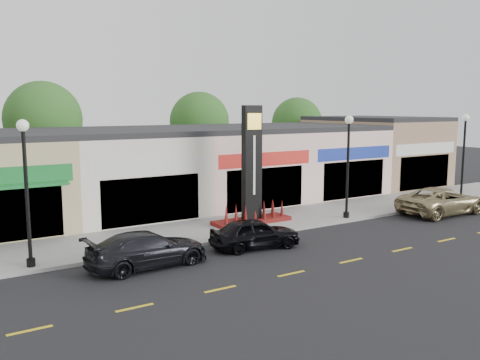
# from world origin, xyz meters

# --- Properties ---
(ground) EXTENTS (120.00, 120.00, 0.00)m
(ground) POSITION_xyz_m (0.00, 0.00, 0.00)
(ground) COLOR black
(ground) RESTS_ON ground
(sidewalk) EXTENTS (52.00, 4.30, 0.15)m
(sidewalk) POSITION_xyz_m (0.00, 4.35, 0.07)
(sidewalk) COLOR gray
(sidewalk) RESTS_ON ground
(curb) EXTENTS (52.00, 0.20, 0.15)m
(curb) POSITION_xyz_m (0.00, 2.10, 0.07)
(curb) COLOR gray
(curb) RESTS_ON ground
(shop_cream) EXTENTS (7.00, 10.01, 4.80)m
(shop_cream) POSITION_xyz_m (-1.50, 11.47, 2.40)
(shop_cream) COLOR beige
(shop_cream) RESTS_ON ground
(shop_pink_w) EXTENTS (7.00, 10.01, 4.80)m
(shop_pink_w) POSITION_xyz_m (5.50, 11.47, 2.40)
(shop_pink_w) COLOR beige
(shop_pink_w) RESTS_ON ground
(shop_pink_e) EXTENTS (7.00, 10.01, 4.80)m
(shop_pink_e) POSITION_xyz_m (12.50, 11.47, 2.40)
(shop_pink_e) COLOR beige
(shop_pink_e) RESTS_ON ground
(shop_tan) EXTENTS (7.00, 10.01, 5.30)m
(shop_tan) POSITION_xyz_m (19.50, 11.48, 2.65)
(shop_tan) COLOR #916A54
(shop_tan) RESTS_ON ground
(tree_rear_west) EXTENTS (5.20, 5.20, 7.83)m
(tree_rear_west) POSITION_xyz_m (-4.00, 19.50, 5.22)
(tree_rear_west) COLOR #382619
(tree_rear_west) RESTS_ON ground
(tree_rear_mid) EXTENTS (4.80, 4.80, 7.29)m
(tree_rear_mid) POSITION_xyz_m (8.00, 19.50, 4.88)
(tree_rear_mid) COLOR #382619
(tree_rear_mid) RESTS_ON ground
(tree_rear_east) EXTENTS (4.60, 4.60, 6.94)m
(tree_rear_east) POSITION_xyz_m (18.00, 19.50, 4.63)
(tree_rear_east) COLOR #382619
(tree_rear_east) RESTS_ON ground
(lamp_west_near) EXTENTS (0.44, 0.44, 5.47)m
(lamp_west_near) POSITION_xyz_m (-8.00, 2.50, 3.48)
(lamp_west_near) COLOR black
(lamp_west_near) RESTS_ON sidewalk
(lamp_east_near) EXTENTS (0.44, 0.44, 5.47)m
(lamp_east_near) POSITION_xyz_m (8.00, 2.50, 3.48)
(lamp_east_near) COLOR black
(lamp_east_near) RESTS_ON sidewalk
(lamp_east_far) EXTENTS (0.44, 0.44, 5.47)m
(lamp_east_far) POSITION_xyz_m (18.00, 2.50, 3.48)
(lamp_east_far) COLOR black
(lamp_east_far) RESTS_ON sidewalk
(pylon_sign) EXTENTS (4.20, 1.30, 6.00)m
(pylon_sign) POSITION_xyz_m (3.00, 4.20, 2.27)
(pylon_sign) COLOR #560E10
(pylon_sign) RESTS_ON sidewalk
(car_dark_sedan) EXTENTS (2.17, 4.81, 1.37)m
(car_dark_sedan) POSITION_xyz_m (-4.14, 0.58, 0.68)
(car_dark_sedan) COLOR black
(car_dark_sedan) RESTS_ON ground
(car_black_sedan) EXTENTS (2.16, 4.10, 1.33)m
(car_black_sedan) POSITION_xyz_m (0.76, 0.54, 0.66)
(car_black_sedan) COLOR black
(car_black_sedan) RESTS_ON ground
(car_gold_suv) EXTENTS (2.65, 5.57, 1.54)m
(car_gold_suv) POSITION_xyz_m (13.74, 0.80, 0.77)
(car_gold_suv) COLOR tan
(car_gold_suv) RESTS_ON ground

